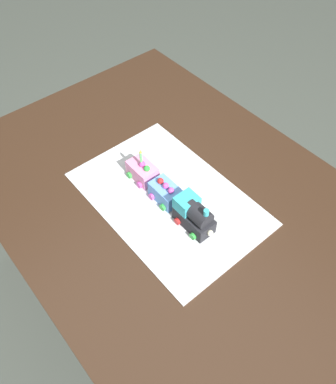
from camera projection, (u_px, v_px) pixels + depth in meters
ground_plane at (169, 292)px, 1.83m from camera, size 8.00×8.00×0.00m
dining_table at (169, 212)px, 1.34m from camera, size 1.40×1.00×0.74m
cake_board at (168, 198)px, 1.24m from camera, size 0.60×0.40×0.00m
cake_locomotive at (194, 215)px, 1.14m from camera, size 0.14×0.08×0.12m
cake_car_gondola_sky_blue at (166, 192)px, 1.22m from camera, size 0.10×0.08×0.07m
cake_car_flatbed_bubblegum at (143, 171)px, 1.27m from camera, size 0.10×0.08×0.07m
birthday_candle at (141, 156)px, 1.22m from camera, size 0.01×0.01×0.05m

